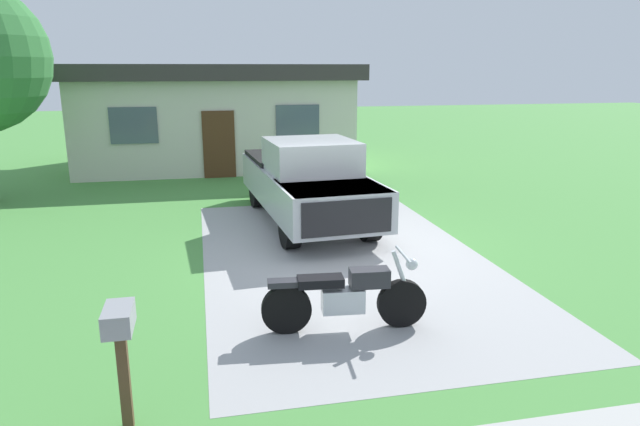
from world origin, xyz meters
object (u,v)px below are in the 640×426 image
at_px(pickup_truck, 306,180).
at_px(mailbox, 120,336).
at_px(motorcycle, 346,296).
at_px(neighbor_house, 215,114).

relative_size(pickup_truck, mailbox, 4.57).
bearing_deg(pickup_truck, motorcycle, -95.28).
relative_size(mailbox, neighbor_house, 0.13).
distance_m(pickup_truck, neighbor_house, 8.45).
height_order(pickup_truck, neighbor_house, neighbor_house).
bearing_deg(motorcycle, mailbox, -148.15).
bearing_deg(neighbor_house, pickup_truck, -78.31).
bearing_deg(mailbox, neighbor_house, 84.75).
xyz_separation_m(motorcycle, neighbor_house, (-1.19, 13.79, 1.32)).
bearing_deg(motorcycle, neighbor_house, 94.94).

